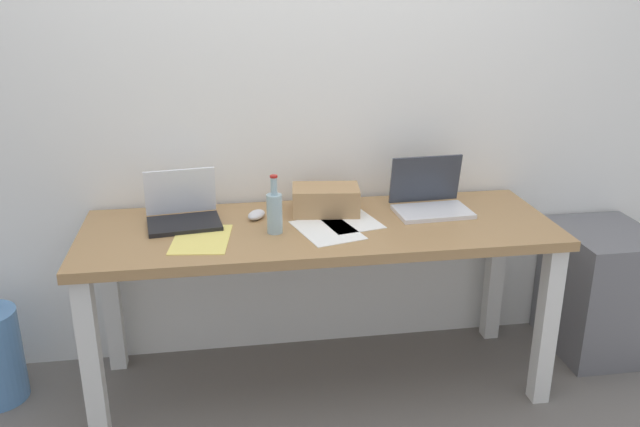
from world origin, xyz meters
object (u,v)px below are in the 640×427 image
(computer_mouse, at_px, (256,215))
(filing_cabinet, at_px, (599,290))
(desk, at_px, (320,248))
(laptop_right, at_px, (430,200))
(cardboard_box, at_px, (326,200))
(laptop_left, at_px, (183,213))
(beer_bottle, at_px, (275,211))

(computer_mouse, distance_m, filing_cabinet, 1.65)
(desk, distance_m, computer_mouse, 0.30)
(laptop_right, height_order, cardboard_box, laptop_right)
(laptop_right, xyz_separation_m, cardboard_box, (-0.44, 0.04, 0.01))
(laptop_left, relative_size, filing_cabinet, 0.52)
(laptop_left, height_order, cardboard_box, laptop_left)
(computer_mouse, relative_size, filing_cabinet, 0.17)
(beer_bottle, xyz_separation_m, computer_mouse, (-0.06, 0.17, -0.07))
(desk, height_order, beer_bottle, beer_bottle)
(beer_bottle, bearing_deg, desk, 15.31)
(desk, bearing_deg, computer_mouse, 155.00)
(desk, distance_m, cardboard_box, 0.21)
(filing_cabinet, bearing_deg, laptop_right, 179.63)
(beer_bottle, distance_m, cardboard_box, 0.30)
(desk, distance_m, laptop_right, 0.52)
(laptop_left, xyz_separation_m, computer_mouse, (0.30, 0.01, -0.03))
(laptop_right, bearing_deg, filing_cabinet, -0.37)
(laptop_right, xyz_separation_m, computer_mouse, (-0.73, 0.02, -0.03))
(laptop_right, distance_m, filing_cabinet, 0.98)
(laptop_left, xyz_separation_m, laptop_right, (1.03, -0.01, 0.01))
(laptop_left, xyz_separation_m, filing_cabinet, (1.88, -0.02, -0.48))
(laptop_right, distance_m, computer_mouse, 0.73)
(computer_mouse, bearing_deg, desk, 4.27)
(cardboard_box, xyz_separation_m, filing_cabinet, (1.29, -0.04, -0.50))
(beer_bottle, xyz_separation_m, cardboard_box, (0.23, 0.19, -0.03))
(desk, xyz_separation_m, filing_cabinet, (1.33, 0.09, -0.34))
(desk, relative_size, filing_cabinet, 3.19)
(desk, relative_size, laptop_right, 5.87)
(desk, relative_size, laptop_left, 6.10)
(laptop_left, distance_m, cardboard_box, 0.59)
(laptop_left, height_order, laptop_right, laptop_right)
(beer_bottle, bearing_deg, laptop_left, 155.87)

